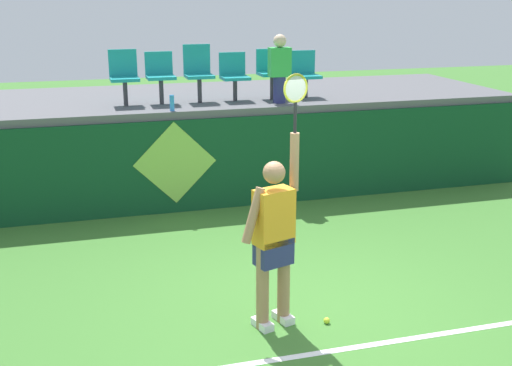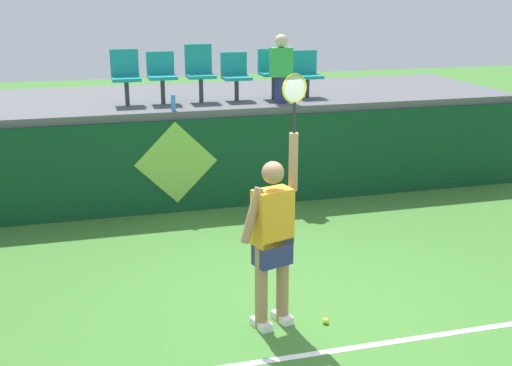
{
  "view_description": "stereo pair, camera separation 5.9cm",
  "coord_description": "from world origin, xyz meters",
  "px_view_note": "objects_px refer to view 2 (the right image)",
  "views": [
    {
      "loc": [
        -2.26,
        -5.87,
        3.3
      ],
      "look_at": [
        -0.23,
        1.29,
        1.08
      ],
      "focal_mm": 45.37,
      "sensor_mm": 36.0,
      "label": 1
    },
    {
      "loc": [
        -2.2,
        -5.89,
        3.3
      ],
      "look_at": [
        -0.23,
        1.29,
        1.08
      ],
      "focal_mm": 45.37,
      "sensor_mm": 36.0,
      "label": 2
    }
  ],
  "objects_px": {
    "water_bottle": "(173,103)",
    "stadium_chair_0": "(126,74)",
    "stadium_chair_4": "(273,70)",
    "stadium_chair_2": "(200,70)",
    "stadium_chair_3": "(235,74)",
    "tennis_ball": "(326,321)",
    "spectator_0": "(281,67)",
    "stadium_chair_5": "(306,72)",
    "tennis_player": "(273,235)",
    "stadium_chair_1": "(162,74)"
  },
  "relations": [
    {
      "from": "water_bottle",
      "to": "stadium_chair_0",
      "type": "relative_size",
      "value": 0.28
    },
    {
      "from": "stadium_chair_4",
      "to": "stadium_chair_2",
      "type": "bearing_deg",
      "value": 179.5
    },
    {
      "from": "stadium_chair_0",
      "to": "stadium_chair_3",
      "type": "bearing_deg",
      "value": -0.14
    },
    {
      "from": "water_bottle",
      "to": "stadium_chair_2",
      "type": "relative_size",
      "value": 0.26
    },
    {
      "from": "tennis_ball",
      "to": "stadium_chair_3",
      "type": "distance_m",
      "value": 5.18
    },
    {
      "from": "water_bottle",
      "to": "spectator_0",
      "type": "height_order",
      "value": "spectator_0"
    },
    {
      "from": "tennis_ball",
      "to": "stadium_chair_5",
      "type": "bearing_deg",
      "value": 73.16
    },
    {
      "from": "stadium_chair_4",
      "to": "spectator_0",
      "type": "relative_size",
      "value": 0.75
    },
    {
      "from": "tennis_player",
      "to": "stadium_chair_3",
      "type": "relative_size",
      "value": 3.31
    },
    {
      "from": "stadium_chair_2",
      "to": "spectator_0",
      "type": "bearing_deg",
      "value": -21.27
    },
    {
      "from": "stadium_chair_1",
      "to": "stadium_chair_0",
      "type": "bearing_deg",
      "value": 179.33
    },
    {
      "from": "stadium_chair_4",
      "to": "spectator_0",
      "type": "distance_m",
      "value": 0.48
    },
    {
      "from": "tennis_player",
      "to": "stadium_chair_0",
      "type": "relative_size",
      "value": 2.97
    },
    {
      "from": "tennis_player",
      "to": "stadium_chair_2",
      "type": "relative_size",
      "value": 2.8
    },
    {
      "from": "stadium_chair_0",
      "to": "stadium_chair_1",
      "type": "height_order",
      "value": "stadium_chair_0"
    },
    {
      "from": "stadium_chair_2",
      "to": "stadium_chair_3",
      "type": "xyz_separation_m",
      "value": [
        0.59,
        -0.01,
        -0.07
      ]
    },
    {
      "from": "tennis_ball",
      "to": "stadium_chair_4",
      "type": "distance_m",
      "value": 5.26
    },
    {
      "from": "tennis_player",
      "to": "stadium_chair_2",
      "type": "distance_m",
      "value": 4.79
    },
    {
      "from": "stadium_chair_5",
      "to": "spectator_0",
      "type": "distance_m",
      "value": 0.77
    },
    {
      "from": "stadium_chair_4",
      "to": "stadium_chair_5",
      "type": "relative_size",
      "value": 1.05
    },
    {
      "from": "tennis_ball",
      "to": "stadium_chair_3",
      "type": "xyz_separation_m",
      "value": [
        0.22,
        4.79,
        1.96
      ]
    },
    {
      "from": "tennis_player",
      "to": "spectator_0",
      "type": "bearing_deg",
      "value": 71.64
    },
    {
      "from": "stadium_chair_2",
      "to": "stadium_chair_3",
      "type": "height_order",
      "value": "stadium_chair_2"
    },
    {
      "from": "stadium_chair_1",
      "to": "stadium_chair_4",
      "type": "height_order",
      "value": "same"
    },
    {
      "from": "tennis_ball",
      "to": "stadium_chair_0",
      "type": "relative_size",
      "value": 0.08
    },
    {
      "from": "tennis_player",
      "to": "stadium_chair_2",
      "type": "xyz_separation_m",
      "value": [
        0.16,
        4.66,
        1.09
      ]
    },
    {
      "from": "water_bottle",
      "to": "stadium_chair_1",
      "type": "height_order",
      "value": "stadium_chair_1"
    },
    {
      "from": "tennis_ball",
      "to": "stadium_chair_0",
      "type": "bearing_deg",
      "value": 107.94
    },
    {
      "from": "stadium_chair_3",
      "to": "stadium_chair_4",
      "type": "distance_m",
      "value": 0.64
    },
    {
      "from": "tennis_ball",
      "to": "stadium_chair_2",
      "type": "height_order",
      "value": "stadium_chair_2"
    },
    {
      "from": "water_bottle",
      "to": "tennis_ball",
      "type": "bearing_deg",
      "value": -77.19
    },
    {
      "from": "stadium_chair_0",
      "to": "tennis_ball",
      "type": "bearing_deg",
      "value": -72.06
    },
    {
      "from": "stadium_chair_0",
      "to": "stadium_chair_5",
      "type": "bearing_deg",
      "value": -0.03
    },
    {
      "from": "tennis_ball",
      "to": "stadium_chair_1",
      "type": "distance_m",
      "value": 5.28
    },
    {
      "from": "spectator_0",
      "to": "stadium_chair_3",
      "type": "bearing_deg",
      "value": 143.6
    },
    {
      "from": "water_bottle",
      "to": "stadium_chair_5",
      "type": "bearing_deg",
      "value": 17.17
    },
    {
      "from": "tennis_ball",
      "to": "stadium_chair_1",
      "type": "bearing_deg",
      "value": 101.66
    },
    {
      "from": "tennis_player",
      "to": "stadium_chair_4",
      "type": "bearing_deg",
      "value": 73.37
    },
    {
      "from": "stadium_chair_4",
      "to": "spectator_0",
      "type": "height_order",
      "value": "spectator_0"
    },
    {
      "from": "stadium_chair_0",
      "to": "stadium_chair_4",
      "type": "xyz_separation_m",
      "value": [
        2.41,
        -0.01,
        -0.02
      ]
    },
    {
      "from": "tennis_player",
      "to": "stadium_chair_0",
      "type": "bearing_deg",
      "value": 102.34
    },
    {
      "from": "tennis_ball",
      "to": "stadium_chair_2",
      "type": "distance_m",
      "value": 5.23
    },
    {
      "from": "tennis_player",
      "to": "stadium_chair_3",
      "type": "distance_m",
      "value": 4.82
    },
    {
      "from": "water_bottle",
      "to": "stadium_chair_0",
      "type": "height_order",
      "value": "stadium_chair_0"
    },
    {
      "from": "stadium_chair_1",
      "to": "stadium_chair_4",
      "type": "relative_size",
      "value": 1.0
    },
    {
      "from": "stadium_chair_2",
      "to": "stadium_chair_1",
      "type": "bearing_deg",
      "value": -178.93
    },
    {
      "from": "stadium_chair_0",
      "to": "stadium_chair_3",
      "type": "height_order",
      "value": "stadium_chair_0"
    },
    {
      "from": "tennis_ball",
      "to": "water_bottle",
      "type": "relative_size",
      "value": 0.27
    },
    {
      "from": "stadium_chair_0",
      "to": "stadium_chair_2",
      "type": "bearing_deg",
      "value": 0.24
    },
    {
      "from": "stadium_chair_2",
      "to": "tennis_ball",
      "type": "bearing_deg",
      "value": -85.59
    }
  ]
}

